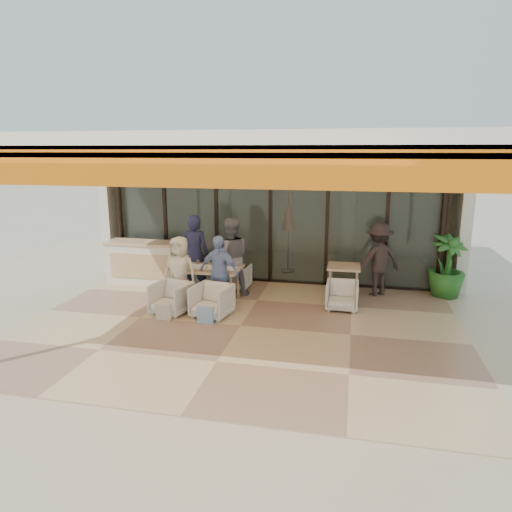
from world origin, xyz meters
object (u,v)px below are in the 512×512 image
at_px(diner_cream, 180,272).
at_px(diner_periwinkle, 219,272).
at_px(host_counter, 145,262).
at_px(diner_grey, 230,257).
at_px(standing_woman, 378,260).
at_px(chair_near_left, 171,297).
at_px(chair_far_right, 236,276).
at_px(potted_palm, 447,266).
at_px(diner_navy, 194,254).
at_px(side_table, 344,270).
at_px(chair_far_left, 202,273).
at_px(dining_table, 206,270).
at_px(side_chair, 342,294).
at_px(chair_near_right, 212,299).

relative_size(diner_cream, diner_periwinkle, 0.96).
relative_size(host_counter, diner_grey, 1.05).
bearing_deg(standing_woman, diner_grey, -17.29).
relative_size(chair_near_left, diner_periwinkle, 0.46).
bearing_deg(host_counter, chair_far_right, 0.14).
height_order(chair_far_right, standing_woman, standing_woman).
bearing_deg(potted_palm, diner_grey, -168.87).
relative_size(diner_navy, side_table, 2.43).
bearing_deg(chair_far_left, dining_table, 105.67).
bearing_deg(side_chair, standing_woman, 56.77).
xyz_separation_m(chair_far_left, side_table, (3.31, -0.19, 0.30)).
xyz_separation_m(diner_periwinkle, standing_woman, (3.21, 1.57, 0.06)).
xyz_separation_m(chair_far_left, diner_navy, (0.00, -0.50, 0.56)).
xyz_separation_m(host_counter, diner_grey, (2.29, -0.49, 0.35)).
xyz_separation_m(dining_table, diner_navy, (-0.41, 0.44, 0.22)).
xyz_separation_m(chair_far_right, diner_periwinkle, (0.00, -1.40, 0.45)).
bearing_deg(diner_grey, diner_navy, -20.09).
distance_m(chair_far_left, diner_navy, 0.75).
relative_size(host_counter, dining_table, 1.23).
height_order(chair_far_right, chair_near_right, chair_near_right).
height_order(host_counter, dining_table, host_counter).
relative_size(diner_grey, side_chair, 2.68).
bearing_deg(diner_cream, side_table, 24.25).
height_order(diner_periwinkle, side_chair, diner_periwinkle).
bearing_deg(diner_cream, diner_periwinkle, 4.18).
distance_m(chair_near_left, side_table, 3.74).
height_order(chair_far_left, side_chair, chair_far_left).
bearing_deg(host_counter, chair_near_left, -52.51).
xyz_separation_m(chair_far_right, chair_near_left, (-0.84, -1.90, 0.03)).
bearing_deg(standing_woman, chair_far_right, -26.06).
height_order(diner_periwinkle, standing_woman, standing_woman).
bearing_deg(chair_near_left, diner_cream, 103.99).
bearing_deg(diner_periwinkle, dining_table, 146.80).
distance_m(chair_far_left, chair_near_left, 1.90).
distance_m(chair_far_left, potted_palm, 5.56).
xyz_separation_m(host_counter, chair_far_right, (2.29, 0.01, -0.21)).
xyz_separation_m(host_counter, potted_palm, (6.98, 0.43, 0.18)).
xyz_separation_m(dining_table, diner_grey, (0.43, 0.44, 0.19)).
xyz_separation_m(chair_near_right, diner_navy, (-0.84, 1.40, 0.55)).
xyz_separation_m(diner_navy, diner_cream, (0.00, -0.90, -0.17)).
bearing_deg(chair_far_left, chair_near_right, 105.93).
bearing_deg(chair_far_left, side_table, 168.80).
xyz_separation_m(side_chair, potted_palm, (2.22, 1.36, 0.38)).
bearing_deg(host_counter, dining_table, -26.68).
xyz_separation_m(chair_far_right, diner_navy, (-0.84, -0.50, 0.59)).
xyz_separation_m(chair_near_left, chair_near_right, (0.84, 0.00, 0.01)).
xyz_separation_m(chair_far_left, potted_palm, (5.53, 0.42, 0.37)).
relative_size(diner_cream, side_chair, 2.25).
height_order(dining_table, chair_far_left, dining_table).
bearing_deg(potted_palm, standing_woman, -170.28).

